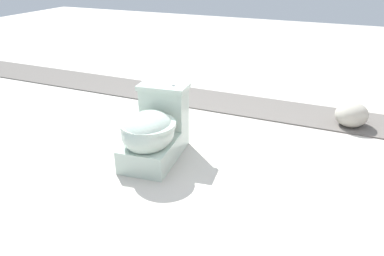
{
  "coord_description": "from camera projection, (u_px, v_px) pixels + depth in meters",
  "views": [
    {
      "loc": [
        2.05,
        1.09,
        1.37
      ],
      "look_at": [
        -0.08,
        0.16,
        0.3
      ],
      "focal_mm": 35.0,
      "sensor_mm": 36.0,
      "label": 1
    }
  ],
  "objects": [
    {
      "name": "toilet",
      "position": [
        154.0,
        131.0,
        2.7
      ],
      "size": [
        0.67,
        0.44,
        0.52
      ],
      "rotation": [
        0.0,
        0.0,
        0.11
      ],
      "color": "#B2C6B7",
      "rests_on": "ground"
    },
    {
      "name": "gravel_strip",
      "position": [
        277.0,
        110.0,
        3.64
      ],
      "size": [
        0.56,
        8.0,
        0.01
      ],
      "primitive_type": "cube",
      "color": "#605B56",
      "rests_on": "ground"
    },
    {
      "name": "boulder_near",
      "position": [
        352.0,
        115.0,
        3.27
      ],
      "size": [
        0.39,
        0.38,
        0.22
      ],
      "primitive_type": "ellipsoid",
      "rotation": [
        0.0,
        0.0,
        2.65
      ],
      "color": "#ADA899",
      "rests_on": "ground"
    },
    {
      "name": "ground_plane",
      "position": [
        167.0,
        166.0,
        2.68
      ],
      "size": [
        14.0,
        14.0,
        0.0
      ],
      "primitive_type": "plane",
      "color": "#B7B2A8"
    }
  ]
}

